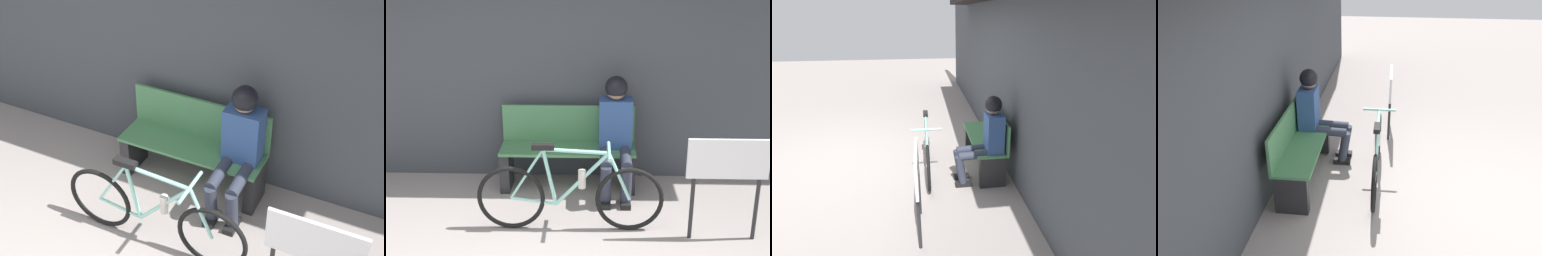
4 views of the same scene
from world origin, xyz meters
The scene contains 6 objects.
ground_plane centered at (0.00, 0.00, 0.00)m, with size 24.00×24.00×0.00m, color gray.
storefront_wall centered at (0.00, 2.38, 1.66)m, with size 12.00×0.56×3.20m.
park_bench_near centered at (0.35, 2.08, 0.39)m, with size 1.41×0.42×0.86m.
bicycle centered at (0.41, 1.17, 0.35)m, with size 1.70×0.40×0.84m.
person_seated centered at (0.84, 1.96, 0.71)m, with size 0.34×0.66×1.23m.
signboard centered at (1.77, 1.05, 0.69)m, with size 0.70×0.04×0.95m.
Camera 4 is at (-3.43, 1.05, 2.58)m, focal length 35.00 mm.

